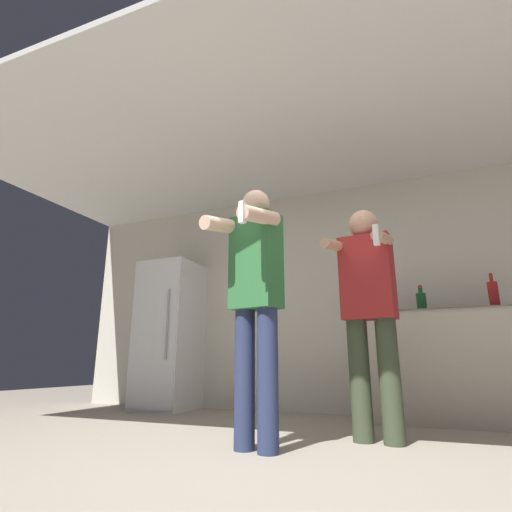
% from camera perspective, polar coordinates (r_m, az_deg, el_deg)
% --- Properties ---
extents(ground_plane, '(14.00, 14.00, 0.00)m').
position_cam_1_polar(ground_plane, '(1.98, -1.65, -30.51)').
color(ground_plane, gray).
extents(wall_back, '(7.00, 0.06, 2.55)m').
position_cam_1_polar(wall_back, '(4.65, 12.48, -5.47)').
color(wall_back, beige).
rests_on(wall_back, ground_plane).
extents(ceiling_slab, '(7.00, 3.27, 0.05)m').
position_cam_1_polar(ceiling_slab, '(3.81, 7.43, 17.54)').
color(ceiling_slab, silver).
rests_on(ceiling_slab, wall_back).
extents(refrigerator, '(0.64, 0.69, 1.74)m').
position_cam_1_polar(refrigerator, '(5.06, -12.29, -10.85)').
color(refrigerator, white).
rests_on(refrigerator, ground_plane).
extents(counter, '(1.37, 0.64, 1.00)m').
position_cam_1_polar(counter, '(4.20, 25.15, -14.05)').
color(counter, '#BCB29E').
rests_on(counter, ground_plane).
extents(bottle_clear_vodka, '(0.09, 0.09, 0.26)m').
position_cam_1_polar(bottle_clear_vodka, '(4.16, 22.55, -5.97)').
color(bottle_clear_vodka, '#194723').
rests_on(bottle_clear_vodka, counter).
extents(bottle_brown_liquor, '(0.09, 0.09, 0.33)m').
position_cam_1_polar(bottle_brown_liquor, '(4.21, 30.82, -4.71)').
color(bottle_brown_liquor, maroon).
rests_on(bottle_brown_liquor, counter).
extents(bottle_amber_bourbon, '(0.09, 0.09, 0.23)m').
position_cam_1_polar(bottle_amber_bourbon, '(4.17, 17.84, -6.56)').
color(bottle_amber_bourbon, black).
rests_on(bottle_amber_bourbon, counter).
extents(person_woman_foreground, '(0.49, 0.55, 1.74)m').
position_cam_1_polar(person_woman_foreground, '(2.70, -0.18, -5.08)').
color(person_woman_foreground, navy).
rests_on(person_woman_foreground, ground_plane).
extents(person_man_side, '(0.49, 0.57, 1.69)m').
position_cam_1_polar(person_man_side, '(3.07, 15.82, -6.80)').
color(person_man_side, '#38422D').
rests_on(person_man_side, ground_plane).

